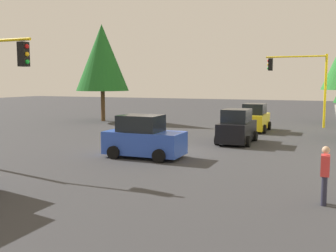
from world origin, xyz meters
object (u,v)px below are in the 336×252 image
(traffic_signal_far_left, at_px, (301,76))
(car_black, at_px, (237,128))
(car_blue, at_px, (144,138))
(tree_opposite_side, at_px, (102,58))
(car_yellow, at_px, (255,119))
(pedestrian_crossing, at_px, (325,174))

(traffic_signal_far_left, xyz_separation_m, car_black, (10.13, -2.69, -3.08))
(traffic_signal_far_left, xyz_separation_m, car_blue, (16.00, -5.77, -3.08))
(tree_opposite_side, xyz_separation_m, car_blue, (14.00, 10.92, -4.74))
(car_yellow, xyz_separation_m, pedestrian_crossing, (16.38, 4.90, 0.02))
(traffic_signal_far_left, height_order, car_blue, traffic_signal_far_left)
(traffic_signal_far_left, bearing_deg, pedestrian_crossing, 6.01)
(car_yellow, relative_size, car_black, 1.00)
(car_yellow, distance_m, pedestrian_crossing, 17.10)
(car_blue, bearing_deg, pedestrian_crossing, 60.67)
(tree_opposite_side, relative_size, pedestrian_crossing, 5.04)
(traffic_signal_far_left, height_order, car_black, traffic_signal_far_left)
(traffic_signal_far_left, relative_size, car_blue, 1.53)
(car_black, xyz_separation_m, pedestrian_crossing, (10.32, 4.84, 0.02))
(traffic_signal_far_left, xyz_separation_m, car_yellow, (4.07, -2.75, -3.08))
(tree_opposite_side, height_order, car_yellow, tree_opposite_side)
(tree_opposite_side, bearing_deg, traffic_signal_far_left, 96.83)
(car_yellow, bearing_deg, tree_opposite_side, -98.44)
(tree_opposite_side, xyz_separation_m, pedestrian_crossing, (18.45, 18.84, -4.72))
(car_black, bearing_deg, car_yellow, -179.40)
(traffic_signal_far_left, distance_m, tree_opposite_side, 16.89)
(pedestrian_crossing, bearing_deg, car_blue, -119.33)
(traffic_signal_far_left, bearing_deg, car_yellow, -34.06)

